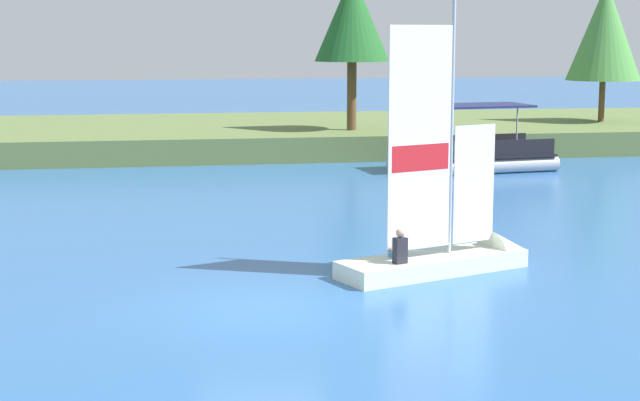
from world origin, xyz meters
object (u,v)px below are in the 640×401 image
object	(u,v)px
sailboat	(460,249)
pontoon_boat	(473,154)
shoreline_tree_midleft	(352,18)
wooden_dock	(474,160)
shoreline_tree_centre	(605,31)

from	to	relation	value
sailboat	pontoon_boat	distance (m)	16.81
shoreline_tree_midleft	wooden_dock	size ratio (longest dim) A/B	1.57
shoreline_tree_midleft	wooden_dock	world-z (taller)	shoreline_tree_midleft
wooden_dock	pontoon_boat	world-z (taller)	pontoon_boat
shoreline_tree_midleft	shoreline_tree_centre	distance (m)	13.02
shoreline_tree_centre	wooden_dock	distance (m)	12.16
shoreline_tree_midleft	sailboat	size ratio (longest dim) A/B	1.05
shoreline_tree_centre	pontoon_boat	bearing A→B (deg)	-137.60
shoreline_tree_midleft	shoreline_tree_centre	world-z (taller)	shoreline_tree_midleft
shoreline_tree_midleft	wooden_dock	xyz separation A→B (m)	(4.19, -4.61, -5.77)
sailboat	shoreline_tree_centre	bearing A→B (deg)	37.91
sailboat	shoreline_tree_midleft	bearing A→B (deg)	64.25
shoreline_tree_centre	sailboat	size ratio (longest dim) A/B	1.03
pontoon_boat	sailboat	bearing A→B (deg)	-116.44
wooden_dock	sailboat	distance (m)	18.51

